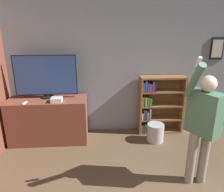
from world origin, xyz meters
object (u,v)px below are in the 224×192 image
object	(u,v)px
person	(203,122)
waste_bin	(155,133)
bookshelf	(157,105)
television	(46,76)
game_console	(57,100)

from	to	relation	value
person	waste_bin	distance (m)	1.47
bookshelf	person	xyz separation A→B (m)	(0.17, -1.60, 0.36)
television	person	world-z (taller)	person
game_console	bookshelf	bearing A→B (deg)	10.53
bookshelf	person	size ratio (longest dim) A/B	0.65
television	bookshelf	world-z (taller)	television
television	person	size ratio (longest dim) A/B	0.62
person	waste_bin	size ratio (longest dim) A/B	5.27
television	person	distance (m)	2.81
bookshelf	waste_bin	bearing A→B (deg)	-105.65
game_console	waste_bin	xyz separation A→B (m)	(1.87, -0.03, -0.72)
television	game_console	distance (m)	0.51
waste_bin	person	bearing A→B (deg)	-76.66
bookshelf	game_console	bearing A→B (deg)	-169.47
waste_bin	bookshelf	bearing A→B (deg)	74.35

